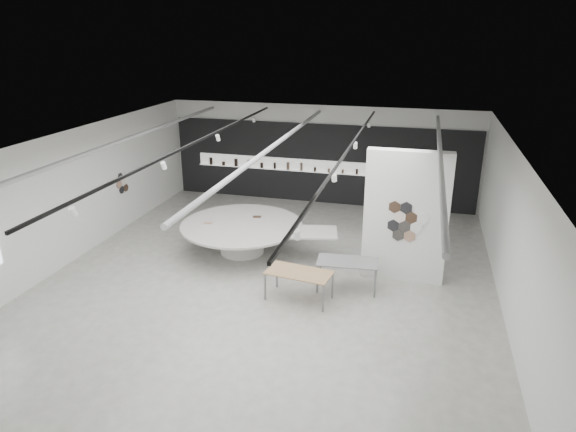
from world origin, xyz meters
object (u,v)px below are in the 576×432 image
(sample_table_wood, at_px, (299,274))
(kitchen_counter, at_px, (411,200))
(sample_table_stone, at_px, (347,263))
(display_island, at_px, (244,234))
(partition_column, at_px, (406,217))

(sample_table_wood, xyz_separation_m, kitchen_counter, (2.51, 7.38, -0.19))
(sample_table_stone, bearing_deg, display_island, 155.59)
(sample_table_stone, distance_m, kitchen_counter, 6.68)
(display_island, distance_m, kitchen_counter, 6.93)
(display_island, relative_size, sample_table_stone, 3.19)
(partition_column, xyz_separation_m, kitchen_counter, (0.06, 5.51, -1.28))
(display_island, relative_size, sample_table_wood, 3.01)
(sample_table_wood, xyz_separation_m, sample_table_stone, (1.09, 0.86, 0.03))
(display_island, relative_size, kitchen_counter, 2.80)
(sample_table_stone, height_order, kitchen_counter, kitchen_counter)
(sample_table_stone, bearing_deg, kitchen_counter, 77.74)
(sample_table_stone, relative_size, kitchen_counter, 0.88)
(sample_table_wood, distance_m, sample_table_stone, 1.39)
(partition_column, distance_m, sample_table_stone, 2.00)
(partition_column, relative_size, sample_table_wood, 2.08)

